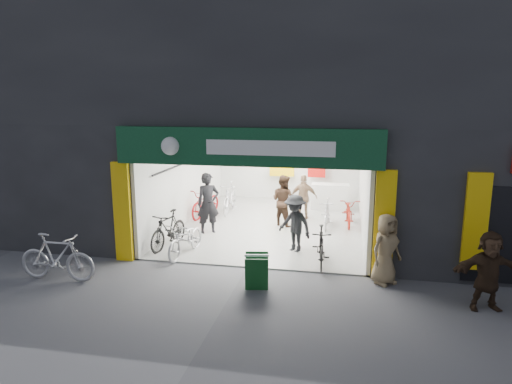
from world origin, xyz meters
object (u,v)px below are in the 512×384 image
(bike_right_front, at_px, (321,246))
(pedestrian_near, at_px, (386,249))
(parked_bike, at_px, (57,257))
(bike_left_front, at_px, (186,239))
(sandwich_board, at_px, (257,271))

(bike_right_front, height_order, pedestrian_near, pedestrian_near)
(bike_right_front, bearing_deg, parked_bike, -163.83)
(bike_left_front, xyz_separation_m, sandwich_board, (2.30, -1.83, -0.04))
(bike_left_front, distance_m, bike_right_front, 3.60)
(parked_bike, height_order, pedestrian_near, pedestrian_near)
(bike_right_front, bearing_deg, pedestrian_near, -35.10)
(bike_right_front, xyz_separation_m, pedestrian_near, (1.50, -0.90, 0.33))
(parked_bike, relative_size, sandwich_board, 2.38)
(bike_right_front, bearing_deg, sandwich_board, -129.59)
(bike_left_front, xyz_separation_m, parked_bike, (-2.35, -2.20, 0.09))
(bike_left_front, distance_m, sandwich_board, 2.94)
(bike_left_front, relative_size, bike_right_front, 1.11)
(parked_bike, bearing_deg, pedestrian_near, -80.12)
(bike_right_front, distance_m, sandwich_board, 2.25)
(bike_left_front, bearing_deg, parked_bike, -128.26)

